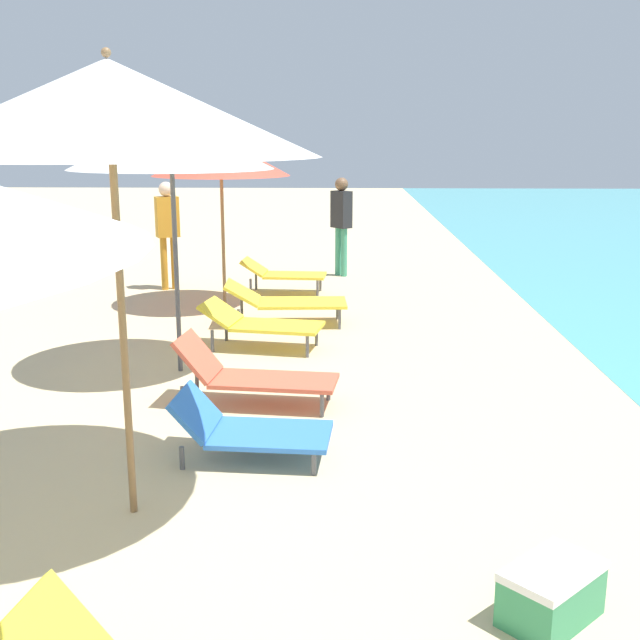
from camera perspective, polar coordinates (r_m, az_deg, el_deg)
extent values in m
cylinder|color=olive|center=(5.14, -14.24, -1.71)|extent=(0.05, 0.05, 2.36)
cone|color=white|center=(4.98, -15.24, 14.81)|extent=(2.56, 2.56, 0.57)
sphere|color=olive|center=(5.00, -15.47, 18.44)|extent=(0.06, 0.06, 0.06)
cube|color=blue|center=(6.15, -3.63, -8.41)|extent=(0.97, 0.69, 0.04)
cube|color=blue|center=(6.21, -9.15, -6.67)|extent=(0.34, 0.65, 0.32)
cylinder|color=#59595E|center=(6.39, 0.04, -8.59)|extent=(0.04, 0.04, 0.18)
cylinder|color=#59595E|center=(5.90, -0.47, -10.51)|extent=(0.04, 0.04, 0.18)
cylinder|color=#59595E|center=(6.56, -8.86, -8.16)|extent=(0.04, 0.04, 0.18)
cylinder|color=#59595E|center=(6.08, -10.12, -9.97)|extent=(0.04, 0.04, 0.18)
cylinder|color=#4C4C51|center=(8.31, -10.52, 3.43)|extent=(0.05, 0.05, 2.15)
cone|color=white|center=(8.19, -10.93, 12.65)|extent=(2.09, 2.09, 0.51)
sphere|color=#4C4C51|center=(8.19, -11.02, 14.66)|extent=(0.06, 0.06, 0.06)
cube|color=yellow|center=(9.18, -3.13, -0.47)|extent=(1.12, 0.78, 0.04)
cube|color=yellow|center=(9.34, -7.32, 0.57)|extent=(0.49, 0.68, 0.27)
cylinder|color=#59595E|center=(9.37, -0.26, -1.12)|extent=(0.04, 0.04, 0.26)
cylinder|color=#59595E|center=(8.88, -0.94, -1.94)|extent=(0.04, 0.04, 0.26)
cylinder|color=#59595E|center=(9.66, -6.91, -0.77)|extent=(0.04, 0.04, 0.26)
cylinder|color=#59595E|center=(9.18, -7.92, -1.55)|extent=(0.04, 0.04, 0.26)
cube|color=#D8593F|center=(7.29, -3.35, -4.49)|extent=(1.21, 0.68, 0.04)
cube|color=#D8593F|center=(7.40, -8.99, -2.64)|extent=(0.41, 0.59, 0.41)
cylinder|color=#59595E|center=(7.47, 0.63, -5.09)|extent=(0.04, 0.04, 0.23)
cylinder|color=#59595E|center=(7.04, 0.15, -6.27)|extent=(0.04, 0.04, 0.23)
cylinder|color=#59595E|center=(7.74, -9.04, -4.60)|extent=(0.04, 0.04, 0.23)
cylinder|color=#59595E|center=(7.32, -10.08, -5.69)|extent=(0.04, 0.04, 0.23)
cylinder|color=olive|center=(11.49, -7.14, 5.70)|extent=(0.05, 0.05, 1.92)
cone|color=#E54C38|center=(11.39, -7.32, 11.84)|extent=(1.99, 1.99, 0.54)
sphere|color=olive|center=(11.39, -7.36, 13.34)|extent=(0.06, 0.06, 0.06)
cube|color=yellow|center=(12.46, -1.85, 3.30)|extent=(1.01, 0.66, 0.04)
cube|color=yellow|center=(12.53, -4.87, 3.93)|extent=(0.41, 0.62, 0.26)
cylinder|color=#59595E|center=(12.69, 0.03, 2.77)|extent=(0.04, 0.04, 0.28)
cylinder|color=#59595E|center=(12.20, -0.19, 2.33)|extent=(0.04, 0.04, 0.28)
cylinder|color=#59595E|center=(12.83, -4.73, 2.84)|extent=(0.04, 0.04, 0.28)
cylinder|color=#59595E|center=(12.34, -5.12, 2.41)|extent=(0.04, 0.04, 0.28)
cube|color=yellow|center=(10.40, -1.30, 1.27)|extent=(1.21, 0.75, 0.04)
cube|color=yellow|center=(10.40, -5.74, 2.03)|extent=(0.49, 0.71, 0.29)
cylinder|color=#59595E|center=(10.73, 1.30, 0.79)|extent=(0.04, 0.04, 0.28)
cylinder|color=#59595E|center=(10.16, 1.46, 0.07)|extent=(0.04, 0.04, 0.28)
cylinder|color=#59595E|center=(10.75, -5.78, 0.74)|extent=(0.04, 0.04, 0.28)
cylinder|color=#59595E|center=(10.18, -6.01, 0.02)|extent=(0.04, 0.04, 0.28)
cylinder|color=#3F9972|center=(14.13, 1.34, 5.08)|extent=(0.11, 0.11, 0.87)
cylinder|color=#3F9972|center=(14.00, 1.79, 5.00)|extent=(0.11, 0.11, 0.87)
cube|color=#262628|center=(13.97, 1.58, 8.14)|extent=(0.40, 0.42, 0.65)
sphere|color=brown|center=(13.94, 1.60, 9.96)|extent=(0.24, 0.24, 0.24)
cylinder|color=orange|center=(13.01, -11.39, 4.10)|extent=(0.11, 0.11, 0.87)
cylinder|color=orange|center=(13.04, -10.66, 4.15)|extent=(0.11, 0.11, 0.87)
cube|color=orange|center=(12.93, -11.18, 7.46)|extent=(0.42, 0.35, 0.65)
sphere|color=beige|center=(12.89, -11.27, 9.42)|extent=(0.24, 0.24, 0.24)
cube|color=#338C59|center=(4.47, 16.63, -18.96)|extent=(0.62, 0.61, 0.26)
cube|color=white|center=(4.39, 16.77, -17.25)|extent=(0.63, 0.62, 0.05)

